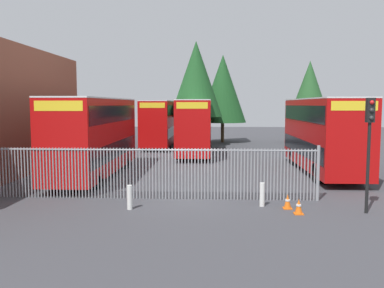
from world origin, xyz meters
TOP-DOWN VIEW (x-y plane):
  - ground_plane at (0.00, 8.00)m, footprint 100.00×100.00m
  - palisade_fence at (-1.57, 0.00)m, footprint 14.31×0.14m
  - double_decker_bus_near_gate at (-5.54, 5.41)m, footprint 2.54×10.81m
  - double_decker_bus_behind_fence_left at (7.59, 7.37)m, footprint 2.54×10.81m
  - double_decker_bus_behind_fence_right at (-0.32, 15.92)m, footprint 2.54×10.81m
  - double_decker_bus_far_back at (-3.95, 22.26)m, footprint 2.54×10.81m
  - bollard_near_left at (-2.13, -1.85)m, footprint 0.20×0.20m
  - bollard_center_front at (3.06, -1.12)m, footprint 0.20×0.20m
  - traffic_cone_by_gate at (4.00, -1.46)m, footprint 0.34×0.34m
  - traffic_cone_mid_forecourt at (4.27, -2.24)m, footprint 0.34×0.34m
  - traffic_light_kerbside at (6.83, -1.98)m, footprint 0.28×0.33m
  - tree_tall_back at (-0.53, 23.08)m, footprint 5.12×5.12m
  - tree_short_side at (2.18, 27.15)m, footprint 5.05×5.05m
  - tree_mid_row at (11.23, 26.50)m, footprint 4.60×4.60m

SIDE VIEW (x-z plane):
  - ground_plane at x=0.00m, z-range 0.00..0.00m
  - traffic_cone_by_gate at x=4.00m, z-range -0.01..0.58m
  - traffic_cone_mid_forecourt at x=4.27m, z-range -0.01..0.58m
  - bollard_near_left at x=-2.13m, z-range 0.00..0.95m
  - bollard_center_front at x=3.06m, z-range 0.00..0.95m
  - palisade_fence at x=-1.57m, z-range 0.01..2.36m
  - double_decker_bus_near_gate at x=-5.54m, z-range 0.21..4.63m
  - double_decker_bus_behind_fence_left at x=7.59m, z-range 0.21..4.63m
  - double_decker_bus_behind_fence_right at x=-0.32m, z-range 0.21..4.63m
  - double_decker_bus_far_back at x=-3.95m, z-range 0.21..4.63m
  - traffic_light_kerbside at x=6.83m, z-range 0.84..5.14m
  - tree_mid_row at x=11.23m, z-range 1.01..9.62m
  - tree_short_side at x=2.18m, z-range 1.07..10.43m
  - tree_tall_back at x=-0.53m, z-range 1.43..11.64m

